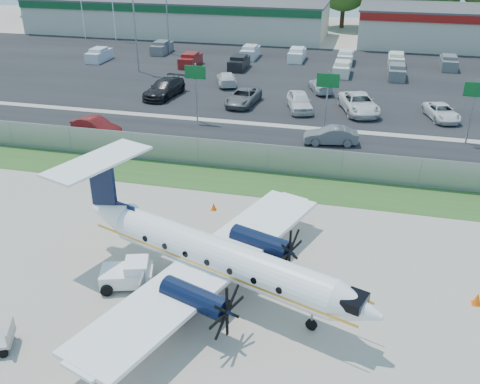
# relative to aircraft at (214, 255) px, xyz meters

# --- Properties ---
(ground) EXTENTS (170.00, 170.00, 0.00)m
(ground) POSITION_rel_aircraft_xyz_m (-0.20, -0.28, -1.92)
(ground) COLOR #B5A899
(ground) RESTS_ON ground
(grass_verge) EXTENTS (170.00, 4.00, 0.02)m
(grass_verge) POSITION_rel_aircraft_xyz_m (-0.20, 11.72, -1.91)
(grass_verge) COLOR #2D561E
(grass_verge) RESTS_ON ground
(access_road) EXTENTS (170.00, 8.00, 0.02)m
(access_road) POSITION_rel_aircraft_xyz_m (-0.20, 18.72, -1.91)
(access_road) COLOR black
(access_road) RESTS_ON ground
(parking_lot) EXTENTS (170.00, 32.00, 0.02)m
(parking_lot) POSITION_rel_aircraft_xyz_m (-0.20, 39.72, -1.91)
(parking_lot) COLOR black
(parking_lot) RESTS_ON ground
(perimeter_fence) EXTENTS (120.00, 0.06, 1.99)m
(perimeter_fence) POSITION_rel_aircraft_xyz_m (-0.20, 13.72, -0.92)
(perimeter_fence) COLOR gray
(perimeter_fence) RESTS_ON ground
(building_west) EXTENTS (46.40, 12.40, 5.24)m
(building_west) POSITION_rel_aircraft_xyz_m (-24.20, 61.70, 0.71)
(building_west) COLOR beige
(building_west) RESTS_ON ground
(sign_left) EXTENTS (1.80, 0.26, 5.00)m
(sign_left) POSITION_rel_aircraft_xyz_m (-8.20, 22.63, 1.69)
(sign_left) COLOR gray
(sign_left) RESTS_ON ground
(sign_mid) EXTENTS (1.80, 0.26, 5.00)m
(sign_mid) POSITION_rel_aircraft_xyz_m (2.80, 22.63, 1.69)
(sign_mid) COLOR gray
(sign_mid) RESTS_ON ground
(sign_right) EXTENTS (1.80, 0.26, 5.00)m
(sign_right) POSITION_rel_aircraft_xyz_m (13.80, 22.63, 1.69)
(sign_right) COLOR gray
(sign_right) RESTS_ON ground
(flagpole_east) EXTENTS (1.06, 0.12, 10.00)m
(flagpole_east) POSITION_rel_aircraft_xyz_m (-31.12, 54.72, 3.72)
(flagpole_east) COLOR white
(flagpole_east) RESTS_ON ground
(light_pole_nw) EXTENTS (0.90, 0.35, 9.09)m
(light_pole_nw) POSITION_rel_aircraft_xyz_m (-20.20, 37.72, 3.31)
(light_pole_nw) COLOR gray
(light_pole_nw) RESTS_ON ground
(light_pole_sw) EXTENTS (0.90, 0.35, 9.09)m
(light_pole_sw) POSITION_rel_aircraft_xyz_m (-20.20, 47.72, 3.31)
(light_pole_sw) COLOR gray
(light_pole_sw) RESTS_ON ground
(tree_line) EXTENTS (112.00, 6.00, 14.00)m
(tree_line) POSITION_rel_aircraft_xyz_m (-0.20, 73.72, -1.92)
(tree_line) COLOR #2A5B1A
(tree_line) RESTS_ON ground
(aircraft) EXTENTS (16.19, 15.77, 4.98)m
(aircraft) POSITION_rel_aircraft_xyz_m (0.00, 0.00, 0.00)
(aircraft) COLOR white
(aircraft) RESTS_ON ground
(pushback_tug) EXTENTS (2.74, 2.34, 1.30)m
(pushback_tug) POSITION_rel_aircraft_xyz_m (-3.99, -0.59, -1.30)
(pushback_tug) COLOR white
(pushback_tug) RESTS_ON ground
(baggage_cart_near) EXTENTS (2.49, 1.79, 1.19)m
(baggage_cart_near) POSITION_rel_aircraft_xyz_m (-1.93, -1.13, -1.37)
(baggage_cart_near) COLOR gray
(baggage_cart_near) RESTS_ON ground
(cone_nose) EXTENTS (0.41, 0.41, 0.58)m
(cone_nose) POSITION_rel_aircraft_xyz_m (11.73, 1.79, -1.65)
(cone_nose) COLOR #FF5808
(cone_nose) RESTS_ON ground
(cone_starboard_wing) EXTENTS (0.34, 0.34, 0.48)m
(cone_starboard_wing) POSITION_rel_aircraft_xyz_m (-2.25, 7.49, -1.70)
(cone_starboard_wing) COLOR #FF5808
(cone_starboard_wing) RESTS_ON ground
(road_car_west) EXTENTS (4.63, 2.73, 1.44)m
(road_car_west) POSITION_rel_aircraft_xyz_m (-15.01, 17.41, -1.92)
(road_car_west) COLOR maroon
(road_car_west) RESTS_ON ground
(road_car_mid) EXTENTS (4.34, 2.10, 1.37)m
(road_car_mid) POSITION_rel_aircraft_xyz_m (3.53, 20.01, -1.92)
(road_car_mid) COLOR #595B5E
(road_car_mid) RESTS_ON ground
(parked_car_a) EXTENTS (3.10, 6.09, 1.69)m
(parked_car_a) POSITION_rel_aircraft_xyz_m (-13.61, 28.95, -1.92)
(parked_car_a) COLOR black
(parked_car_a) RESTS_ON ground
(parked_car_b) EXTENTS (2.86, 5.43, 1.46)m
(parked_car_b) POSITION_rel_aircraft_xyz_m (-5.45, 28.32, -1.92)
(parked_car_b) COLOR #595B5E
(parked_car_b) RESTS_ON ground
(parked_car_c) EXTENTS (3.31, 5.26, 1.67)m
(parked_car_c) POSITION_rel_aircraft_xyz_m (-0.04, 27.90, -1.92)
(parked_car_c) COLOR silver
(parked_car_c) RESTS_ON ground
(parked_car_d) EXTENTS (4.43, 6.55, 1.67)m
(parked_car_d) POSITION_rel_aircraft_xyz_m (5.27, 28.53, -1.92)
(parked_car_d) COLOR silver
(parked_car_d) RESTS_ON ground
(parked_car_e) EXTENTS (3.37, 5.09, 1.30)m
(parked_car_e) POSITION_rel_aircraft_xyz_m (12.40, 28.33, -1.92)
(parked_car_e) COLOR silver
(parked_car_e) RESTS_ON ground
(parked_car_f) EXTENTS (3.34, 5.04, 1.36)m
(parked_car_f) POSITION_rel_aircraft_xyz_m (-8.80, 34.68, -1.92)
(parked_car_f) COLOR silver
(parked_car_f) RESTS_ON ground
(parked_car_g) EXTENTS (3.28, 4.94, 1.33)m
(parked_car_g) POSITION_rel_aircraft_xyz_m (1.22, 34.48, -1.92)
(parked_car_g) COLOR silver
(parked_car_g) RESTS_ON ground
(far_parking_rows) EXTENTS (56.00, 10.00, 1.60)m
(far_parking_rows) POSITION_rel_aircraft_xyz_m (-0.20, 44.72, -1.92)
(far_parking_rows) COLOR gray
(far_parking_rows) RESTS_ON ground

